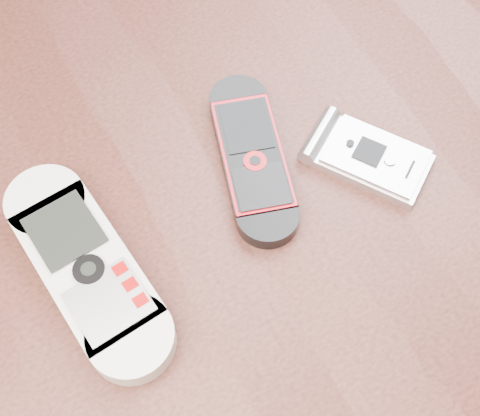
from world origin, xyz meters
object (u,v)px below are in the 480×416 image
motorola_razr (371,158)px  nokia_black_red (252,156)px  nokia_white (87,268)px  table (235,276)px

motorola_razr → nokia_black_red: bearing=117.6°
nokia_white → motorola_razr: size_ratio=1.87×
table → nokia_white: 0.16m
nokia_white → nokia_black_red: 0.14m
table → nokia_black_red: bearing=45.6°
nokia_black_red → motorola_razr: same height
table → nokia_white: size_ratio=6.97×
table → motorola_razr: bearing=-3.8°
table → nokia_white: bearing=175.1°
nokia_white → motorola_razr: bearing=-10.5°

